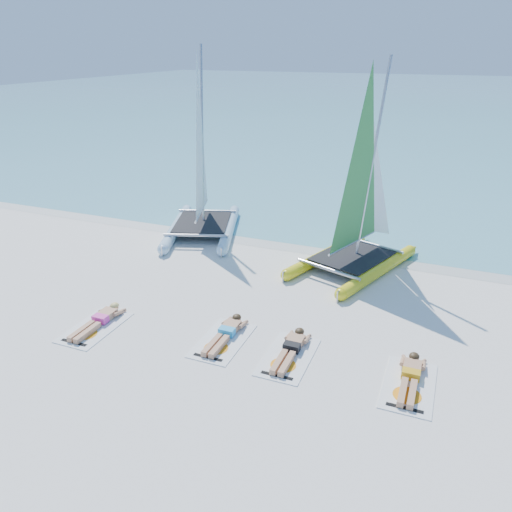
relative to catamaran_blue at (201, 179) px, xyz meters
The scene contains 13 objects.
ground 6.75m from the catamaran_blue, 57.54° to the right, with size 140.00×140.00×0.00m, color silver.
sea 57.69m from the catamaran_blue, 86.56° to the left, with size 140.00×115.00×0.01m, color #7EBCD2.
wet_sand_strip 3.99m from the catamaran_blue, ahead, with size 140.00×1.40×0.01m, color beige.
catamaran_blue is the anchor object (origin of this frame).
catamaran_yellow 5.97m from the catamaran_blue, ahead, with size 3.64×5.12×6.34m.
towel_a 7.35m from the catamaran_blue, 84.29° to the right, with size 1.00×1.85×0.02m, color white.
sunbather_a 7.14m from the catamaran_blue, 84.13° to the right, with size 0.37×1.73×0.26m.
towel_b 7.74m from the catamaran_blue, 58.97° to the right, with size 1.00×1.85×0.02m, color white.
sunbather_b 7.56m from the catamaran_blue, 58.20° to the right, with size 0.37×1.73×0.26m.
towel_c 8.71m from the catamaran_blue, 49.67° to the right, with size 1.00×1.85×0.02m, color white.
sunbather_c 8.54m from the catamaran_blue, 48.82° to the right, with size 0.37×1.73×0.26m.
towel_d 10.56m from the catamaran_blue, 38.85° to the right, with size 1.00×1.85×0.02m, color white.
sunbather_d 10.43m from the catamaran_blue, 38.01° to the right, with size 0.37×1.73×0.26m.
Camera 1 is at (4.84, -9.90, 6.37)m, focal length 35.00 mm.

